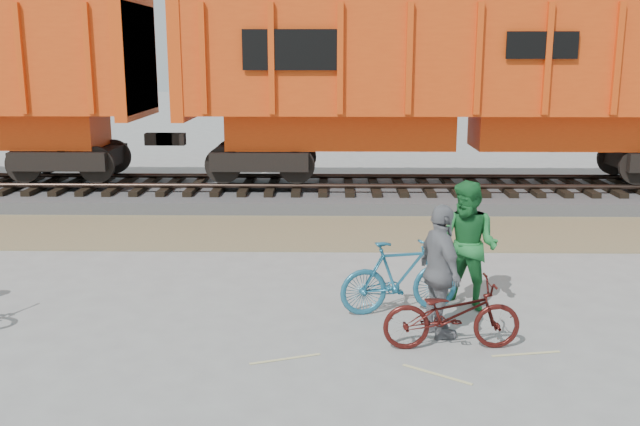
{
  "coord_description": "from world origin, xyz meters",
  "views": [
    {
      "loc": [
        -0.44,
        -8.93,
        3.68
      ],
      "look_at": [
        -0.61,
        1.5,
        1.33
      ],
      "focal_mm": 40.0,
      "sensor_mm": 36.0,
      "label": 1
    }
  ],
  "objects_px": {
    "hopper_car_center": "(465,80)",
    "person_woman": "(440,272)",
    "person_man": "(469,246)",
    "bicycle_teal": "(400,277)",
    "bicycle_maroon": "(452,314)"
  },
  "relations": [
    {
      "from": "bicycle_teal",
      "to": "person_woman",
      "type": "xyz_separation_m",
      "value": [
        0.43,
        -0.89,
        0.36
      ]
    },
    {
      "from": "bicycle_maroon",
      "to": "person_woman",
      "type": "height_order",
      "value": "person_woman"
    },
    {
      "from": "hopper_car_center",
      "to": "person_man",
      "type": "relative_size",
      "value": 7.41
    },
    {
      "from": "hopper_car_center",
      "to": "person_man",
      "type": "distance_m",
      "value": 8.3
    },
    {
      "from": "bicycle_teal",
      "to": "person_man",
      "type": "distance_m",
      "value": 1.1
    },
    {
      "from": "hopper_car_center",
      "to": "bicycle_teal",
      "type": "xyz_separation_m",
      "value": [
        -2.29,
        -8.14,
        -2.47
      ]
    },
    {
      "from": "bicycle_teal",
      "to": "hopper_car_center",
      "type": "bearing_deg",
      "value": -29.59
    },
    {
      "from": "bicycle_teal",
      "to": "bicycle_maroon",
      "type": "height_order",
      "value": "bicycle_teal"
    },
    {
      "from": "hopper_car_center",
      "to": "person_woman",
      "type": "height_order",
      "value": "hopper_car_center"
    },
    {
      "from": "hopper_car_center",
      "to": "person_man",
      "type": "bearing_deg",
      "value": -99.24
    },
    {
      "from": "person_man",
      "to": "person_woman",
      "type": "relative_size",
      "value": 1.06
    },
    {
      "from": "hopper_car_center",
      "to": "bicycle_teal",
      "type": "relative_size",
      "value": 7.88
    },
    {
      "from": "hopper_car_center",
      "to": "person_man",
      "type": "xyz_separation_m",
      "value": [
        -1.29,
        -7.94,
        -2.06
      ]
    },
    {
      "from": "hopper_car_center",
      "to": "bicycle_maroon",
      "type": "bearing_deg",
      "value": -100.57
    },
    {
      "from": "hopper_car_center",
      "to": "bicycle_maroon",
      "type": "relative_size",
      "value": 8.05
    }
  ]
}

